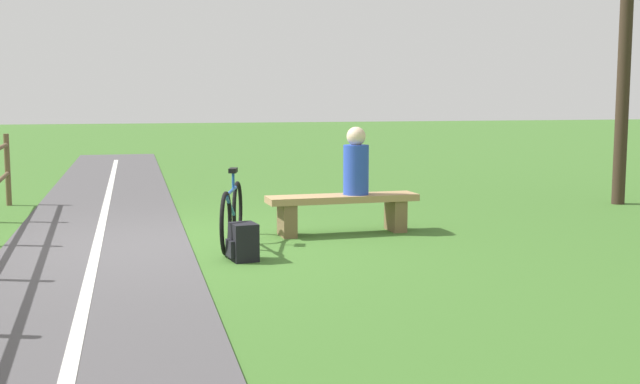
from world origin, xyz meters
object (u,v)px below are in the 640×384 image
bicycle (232,214)px  backpack (243,242)px  person_seated (356,164)px  bench (342,207)px

bicycle → backpack: 0.79m
person_seated → backpack: person_seated is taller
person_seated → bench: bearing=0.0°
person_seated → bicycle: size_ratio=0.51×
backpack → person_seated: bearing=-140.5°
person_seated → backpack: 2.11m
bench → backpack: 1.89m
person_seated → backpack: size_ratio=2.14×
bicycle → bench: bearing=124.9°
bicycle → backpack: (-0.00, 0.78, -0.17)m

